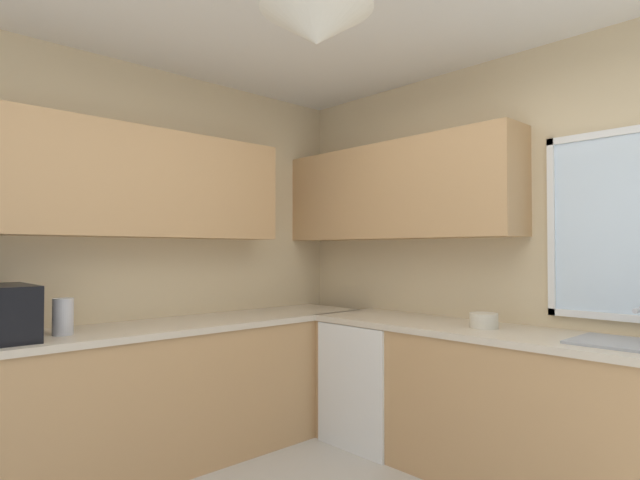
% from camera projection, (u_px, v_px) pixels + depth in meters
% --- Properties ---
extents(room_shell, '(4.07, 3.84, 2.70)m').
position_uv_depth(room_shell, '(294.00, 163.00, 2.96)').
color(room_shell, beige).
rests_on(room_shell, ground_plane).
extents(counter_run_left, '(0.65, 3.45, 0.89)m').
position_uv_depth(counter_run_left, '(132.00, 400.00, 3.15)').
color(counter_run_left, tan).
rests_on(counter_run_left, ground_plane).
extents(counter_run_back, '(3.16, 0.65, 0.89)m').
position_uv_depth(counter_run_back, '(549.00, 417.00, 2.84)').
color(counter_run_back, tan).
rests_on(counter_run_back, ground_plane).
extents(dishwasher, '(0.60, 0.60, 0.85)m').
position_uv_depth(dishwasher, '(377.00, 381.00, 3.70)').
color(dishwasher, white).
rests_on(dishwasher, ground_plane).
extents(kettle, '(0.11, 0.11, 0.20)m').
position_uv_depth(kettle, '(63.00, 317.00, 2.87)').
color(kettle, '#B7B7BC').
rests_on(kettle, counter_run_left).
extents(sink_assembly, '(0.58, 0.40, 0.19)m').
position_uv_depth(sink_assembly, '(638.00, 344.00, 2.53)').
color(sink_assembly, '#9EA0A5').
rests_on(sink_assembly, counter_run_back).
extents(bowl, '(0.17, 0.17, 0.09)m').
position_uv_depth(bowl, '(484.00, 320.00, 3.13)').
color(bowl, beige).
rests_on(bowl, counter_run_back).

